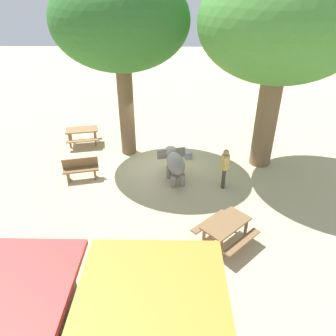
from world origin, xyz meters
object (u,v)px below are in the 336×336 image
at_px(feed_bucket, 188,155).
at_px(wooden_bench, 81,169).
at_px(elephant, 174,163).
at_px(person_handler, 225,166).
at_px(picnic_table_far, 82,133).
at_px(shade_tree_secondary, 120,22).
at_px(picnic_table_near, 226,227).
at_px(shade_tree_main, 282,25).

bearing_deg(feed_bucket, wooden_bench, 22.54).
bearing_deg(elephant, person_handler, -119.74).
bearing_deg(picnic_table_far, wooden_bench, -89.50).
distance_m(person_handler, picnic_table_far, 7.42).
distance_m(person_handler, shade_tree_secondary, 6.78).
relative_size(shade_tree_secondary, feed_bucket, 20.98).
height_order(elephant, feed_bucket, elephant).
xyz_separation_m(shade_tree_secondary, picnic_table_far, (2.37, -0.85, -5.00)).
bearing_deg(picnic_table_near, feed_bucket, -124.33).
xyz_separation_m(picnic_table_near, feed_bucket, (0.90, -5.40, -0.43)).
height_order(shade_tree_main, wooden_bench, shade_tree_main).
bearing_deg(feed_bucket, shade_tree_secondary, -11.84).
xyz_separation_m(shade_tree_main, shade_tree_secondary, (5.89, -0.95, -0.02)).
bearing_deg(wooden_bench, picnic_table_far, -90.93).
relative_size(shade_tree_secondary, picnic_table_near, 3.59).
relative_size(elephant, person_handler, 1.08).
xyz_separation_m(elephant, wooden_bench, (3.75, 0.02, -0.30)).
height_order(picnic_table_near, picnic_table_far, same).
bearing_deg(shade_tree_main, picnic_table_far, -12.28).
height_order(wooden_bench, picnic_table_near, wooden_bench).
height_order(shade_tree_secondary, feed_bucket, shade_tree_secondary).
relative_size(elephant, picnic_table_near, 0.83).
relative_size(person_handler, picnic_table_far, 0.91).
relative_size(person_handler, feed_bucket, 4.50).
bearing_deg(person_handler, feed_bucket, -50.86).
xyz_separation_m(person_handler, shade_tree_secondary, (4.02, -2.89, 4.63)).
distance_m(person_handler, picnic_table_near, 3.13).
distance_m(picnic_table_near, picnic_table_far, 9.11).
bearing_deg(picnic_table_far, shade_tree_secondary, -32.24).
height_order(shade_tree_secondary, wooden_bench, shade_tree_secondary).
xyz_separation_m(person_handler, feed_bucket, (1.26, -2.31, -0.79)).
bearing_deg(shade_tree_main, elephant, 20.77).
distance_m(elephant, feed_bucket, 2.00).
distance_m(person_handler, wooden_bench, 5.69).
xyz_separation_m(wooden_bench, picnic_table_far, (0.75, -3.25, 0.12)).
distance_m(picnic_table_near, feed_bucket, 5.49).
relative_size(person_handler, shade_tree_secondary, 0.21).
bearing_deg(shade_tree_secondary, wooden_bench, 55.91).
xyz_separation_m(shade_tree_main, feed_bucket, (3.13, -0.37, -5.44)).
distance_m(shade_tree_secondary, picnic_table_near, 8.61).
bearing_deg(shade_tree_main, feed_bucket, -6.72).
xyz_separation_m(elephant, picnic_table_far, (4.50, -3.22, -0.18)).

